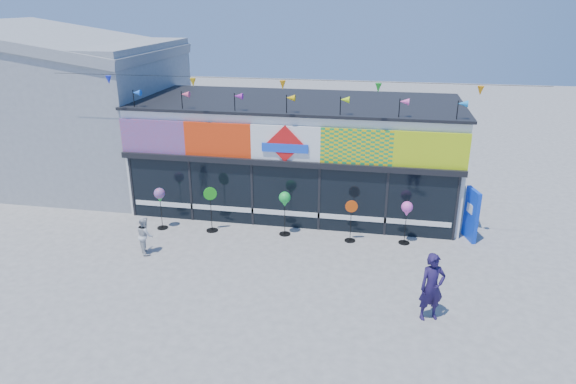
% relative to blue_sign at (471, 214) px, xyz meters
% --- Properties ---
extents(ground, '(80.00, 80.00, 0.00)m').
position_rel_blue_sign_xyz_m(ground, '(-6.33, -3.61, -0.89)').
color(ground, slate).
rests_on(ground, ground).
extents(kite_shop, '(16.00, 5.70, 5.31)m').
position_rel_blue_sign_xyz_m(kite_shop, '(-6.33, 2.33, 1.15)').
color(kite_shop, white).
rests_on(kite_shop, ground).
extents(neighbour_building, '(8.18, 7.20, 6.87)m').
position_rel_blue_sign_xyz_m(neighbour_building, '(-16.33, 3.39, 2.31)').
color(neighbour_building, '#999B9E').
rests_on(neighbour_building, ground).
extents(blue_sign, '(0.38, 0.89, 1.78)m').
position_rel_blue_sign_xyz_m(blue_sign, '(0.00, 0.00, 0.00)').
color(blue_sign, blue).
rests_on(blue_sign, ground).
extents(spinner_0, '(0.39, 0.39, 1.52)m').
position_rel_blue_sign_xyz_m(spinner_0, '(-10.63, -1.13, 0.33)').
color(spinner_0, black).
rests_on(spinner_0, ground).
extents(spinner_1, '(0.44, 0.42, 1.63)m').
position_rel_blue_sign_xyz_m(spinner_1, '(-8.81, -1.02, -0.03)').
color(spinner_1, black).
rests_on(spinner_1, ground).
extents(spinner_2, '(0.40, 0.40, 1.58)m').
position_rel_blue_sign_xyz_m(spinner_2, '(-6.23, -0.83, 0.37)').
color(spinner_2, black).
rests_on(spinner_2, ground).
extents(spinner_3, '(0.41, 0.37, 1.47)m').
position_rel_blue_sign_xyz_m(spinner_3, '(-3.96, -0.93, -0.12)').
color(spinner_3, black).
rests_on(spinner_3, ground).
extents(spinner_4, '(0.38, 0.38, 1.50)m').
position_rel_blue_sign_xyz_m(spinner_4, '(-2.17, -0.76, 0.30)').
color(spinner_4, black).
rests_on(spinner_4, ground).
extents(adult_man, '(0.77, 0.64, 1.81)m').
position_rel_blue_sign_xyz_m(adult_man, '(-1.65, -5.07, 0.01)').
color(adult_man, '#1E143F').
rests_on(adult_man, ground).
extents(child, '(0.64, 0.69, 1.24)m').
position_rel_blue_sign_xyz_m(child, '(-10.35, -3.01, -0.27)').
color(child, silver).
rests_on(child, ground).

